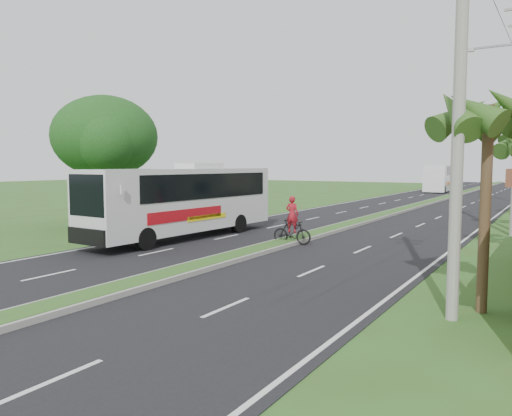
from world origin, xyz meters
The scene contains 11 objects.
ground centered at (0.00, 0.00, 0.00)m, with size 180.00×180.00×0.00m, color #37551F.
road_asphalt centered at (0.00, 20.00, 0.01)m, with size 14.00×160.00×0.02m, color black.
median_strip centered at (0.00, 20.00, 0.10)m, with size 1.20×160.00×0.18m.
lane_edge_left centered at (-6.70, 20.00, 0.00)m, with size 0.12×160.00×0.01m, color silver.
lane_edge_right centered at (6.70, 20.00, 0.00)m, with size 0.12×160.00×0.01m, color silver.
palm_verge_a centered at (9.00, 3.00, 4.74)m, with size 2.40×2.40×5.45m.
shade_tree centered at (-12.11, 10.02, 5.03)m, with size 6.30×6.00×7.54m.
utility_pole_a centered at (8.50, 2.00, 5.67)m, with size 1.60×0.28×11.00m.
coach_bus_main centered at (-5.09, 8.78, 2.01)m, with size 2.88×11.42×3.66m.
coach_bus_far centered at (-3.42, 59.90, 1.97)m, with size 3.29×12.05×3.47m.
motorcyclist centered at (0.28, 9.74, 0.77)m, with size 1.85×0.61×2.19m.
Camera 1 is at (10.56, -10.04, 3.60)m, focal length 35.00 mm.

